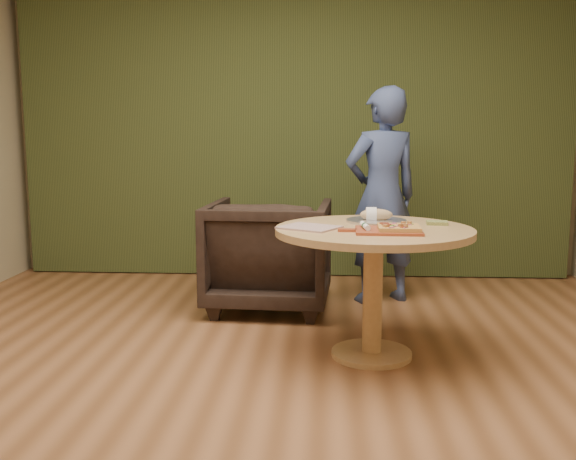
# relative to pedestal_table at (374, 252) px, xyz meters

# --- Properties ---
(room_shell) EXTENTS (5.04, 6.04, 2.84)m
(room_shell) POSITION_rel_pedestal_table_xyz_m (-0.56, -0.77, 0.79)
(room_shell) COLOR #9B643E
(room_shell) RESTS_ON ground
(curtain) EXTENTS (4.80, 0.14, 2.78)m
(curtain) POSITION_rel_pedestal_table_xyz_m (-0.56, 2.13, 0.79)
(curtain) COLOR #2F3B1B
(curtain) RESTS_ON ground
(pedestal_table) EXTENTS (1.11, 1.11, 0.75)m
(pedestal_table) POSITION_rel_pedestal_table_xyz_m (0.00, 0.00, 0.00)
(pedestal_table) COLOR tan
(pedestal_table) RESTS_ON ground
(pizza_paddle) EXTENTS (0.45, 0.29, 0.01)m
(pizza_paddle) POSITION_rel_pedestal_table_xyz_m (0.05, -0.16, 0.15)
(pizza_paddle) COLOR #9A4327
(pizza_paddle) RESTS_ON pedestal_table
(flatbread_pizza) EXTENTS (0.23, 0.23, 0.04)m
(flatbread_pizza) POSITION_rel_pedestal_table_xyz_m (0.12, -0.16, 0.17)
(flatbread_pizza) COLOR tan
(flatbread_pizza) RESTS_ON pizza_paddle
(cutlery_roll) EXTENTS (0.05, 0.20, 0.03)m
(cutlery_roll) POSITION_rel_pedestal_table_xyz_m (-0.06, -0.14, 0.17)
(cutlery_roll) COLOR white
(cutlery_roll) RESTS_ON pizza_paddle
(newspaper) EXTENTS (0.38, 0.37, 0.01)m
(newspaper) POSITION_rel_pedestal_table_xyz_m (-0.36, -0.04, 0.15)
(newspaper) COLOR beige
(newspaper) RESTS_ON pedestal_table
(serving_tray) EXTENTS (0.36, 0.36, 0.02)m
(serving_tray) POSITION_rel_pedestal_table_xyz_m (0.03, 0.23, 0.15)
(serving_tray) COLOR silver
(serving_tray) RESTS_ON pedestal_table
(bread_roll) EXTENTS (0.19, 0.09, 0.09)m
(bread_roll) POSITION_rel_pedestal_table_xyz_m (0.02, 0.23, 0.18)
(bread_roll) COLOR tan
(bread_roll) RESTS_ON serving_tray
(green_packet) EXTENTS (0.13, 0.11, 0.02)m
(green_packet) POSITION_rel_pedestal_table_xyz_m (0.37, 0.14, 0.15)
(green_packet) COLOR #5F6C30
(green_packet) RESTS_ON pedestal_table
(armchair) EXTENTS (0.90, 0.85, 0.88)m
(armchair) POSITION_rel_pedestal_table_xyz_m (-0.68, 0.98, -0.17)
(armchair) COLOR black
(armchair) RESTS_ON ground
(person_standing) EXTENTS (0.69, 0.58, 1.61)m
(person_standing) POSITION_rel_pedestal_table_xyz_m (0.15, 1.24, 0.20)
(person_standing) COLOR #3D4E83
(person_standing) RESTS_ON ground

